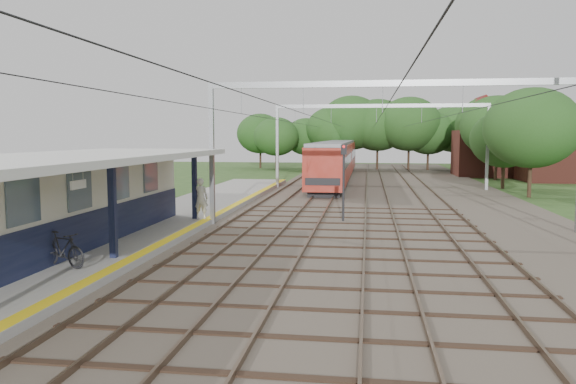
{
  "coord_description": "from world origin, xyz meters",
  "views": [
    {
      "loc": [
        2.57,
        -11.64,
        4.47
      ],
      "look_at": [
        -1.43,
        16.38,
        1.6
      ],
      "focal_mm": 35.0,
      "sensor_mm": 36.0,
      "label": 1
    }
  ],
  "objects_px": {
    "bicycle": "(63,249)",
    "train": "(337,159)",
    "person": "(201,198)",
    "signal_post": "(344,175)"
  },
  "relations": [
    {
      "from": "person",
      "to": "signal_post",
      "type": "height_order",
      "value": "signal_post"
    },
    {
      "from": "bicycle",
      "to": "signal_post",
      "type": "relative_size",
      "value": 0.47
    },
    {
      "from": "bicycle",
      "to": "train",
      "type": "height_order",
      "value": "train"
    },
    {
      "from": "train",
      "to": "person",
      "type": "bearing_deg",
      "value": -99.8
    },
    {
      "from": "person",
      "to": "signal_post",
      "type": "distance_m",
      "value": 7.28
    },
    {
      "from": "train",
      "to": "signal_post",
      "type": "xyz_separation_m",
      "value": [
        1.85,
        -27.63,
        0.33
      ]
    },
    {
      "from": "signal_post",
      "to": "bicycle",
      "type": "bearing_deg",
      "value": -137.01
    },
    {
      "from": "person",
      "to": "bicycle",
      "type": "relative_size",
      "value": 1.08
    },
    {
      "from": "person",
      "to": "bicycle",
      "type": "bearing_deg",
      "value": 82.94
    },
    {
      "from": "person",
      "to": "bicycle",
      "type": "distance_m",
      "value": 10.63
    }
  ]
}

